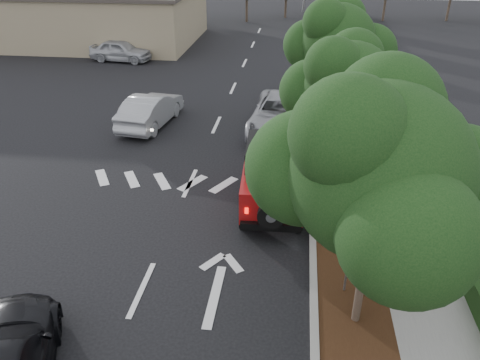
# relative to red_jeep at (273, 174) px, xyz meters

# --- Properties ---
(ground) EXTENTS (120.00, 120.00, 0.00)m
(ground) POSITION_rel_red_jeep_xyz_m (-3.19, -4.94, -1.16)
(ground) COLOR black
(ground) RESTS_ON ground
(curb) EXTENTS (0.20, 70.00, 0.15)m
(curb) POSITION_rel_red_jeep_xyz_m (1.41, 7.06, -1.08)
(curb) COLOR #9E9B93
(curb) RESTS_ON ground
(planting_strip) EXTENTS (1.80, 70.00, 0.12)m
(planting_strip) POSITION_rel_red_jeep_xyz_m (2.41, 7.06, -1.10)
(planting_strip) COLOR black
(planting_strip) RESTS_ON ground
(sidewalk) EXTENTS (2.00, 70.00, 0.12)m
(sidewalk) POSITION_rel_red_jeep_xyz_m (4.31, 7.06, -1.10)
(sidewalk) COLOR gray
(sidewalk) RESTS_ON ground
(hedge) EXTENTS (0.80, 70.00, 0.80)m
(hedge) POSITION_rel_red_jeep_xyz_m (5.71, 7.06, -0.76)
(hedge) COLOR black
(hedge) RESTS_ON ground
(commercial_building) EXTENTS (22.00, 12.00, 4.00)m
(commercial_building) POSITION_rel_red_jeep_xyz_m (-19.19, 25.06, 0.84)
(commercial_building) COLOR gray
(commercial_building) RESTS_ON ground
(transmission_tower) EXTENTS (7.00, 4.00, 28.00)m
(transmission_tower) POSITION_rel_red_jeep_xyz_m (2.81, 43.06, -1.16)
(transmission_tower) COLOR slate
(transmission_tower) RESTS_ON ground
(street_tree_near) EXTENTS (3.80, 3.80, 5.92)m
(street_tree_near) POSITION_rel_red_jeep_xyz_m (2.41, -5.44, -1.16)
(street_tree_near) COLOR black
(street_tree_near) RESTS_ON ground
(street_tree_mid) EXTENTS (3.20, 3.20, 5.32)m
(street_tree_mid) POSITION_rel_red_jeep_xyz_m (2.41, 1.56, -1.16)
(street_tree_mid) COLOR black
(street_tree_mid) RESTS_ON ground
(street_tree_far) EXTENTS (3.40, 3.40, 5.62)m
(street_tree_far) POSITION_rel_red_jeep_xyz_m (2.41, 8.06, -1.16)
(street_tree_far) COLOR black
(street_tree_far) RESTS_ON ground
(light_pole_a) EXTENTS (2.00, 0.22, 9.00)m
(light_pole_a) POSITION_rel_red_jeep_xyz_m (-9.69, 21.06, -1.16)
(light_pole_a) COLOR slate
(light_pole_a) RESTS_ON ground
(light_pole_b) EXTENTS (2.00, 0.22, 9.00)m
(light_pole_b) POSITION_rel_red_jeep_xyz_m (-10.69, 33.06, -1.16)
(light_pole_b) COLOR slate
(light_pole_b) RESTS_ON ground
(red_jeep) EXTENTS (2.16, 4.53, 2.28)m
(red_jeep) POSITION_rel_red_jeep_xyz_m (0.00, 0.00, 0.00)
(red_jeep) COLOR black
(red_jeep) RESTS_ON ground
(silver_suv_ahead) EXTENTS (3.16, 6.14, 1.66)m
(silver_suv_ahead) POSITION_rel_red_jeep_xyz_m (0.01, 6.67, -0.33)
(silver_suv_ahead) COLOR #96989D
(silver_suv_ahead) RESTS_ON ground
(silver_sedan_oncoming) EXTENTS (2.24, 4.87, 1.55)m
(silver_sedan_oncoming) POSITION_rel_red_jeep_xyz_m (-6.35, 6.69, -0.38)
(silver_sedan_oncoming) COLOR #999CA0
(silver_sedan_oncoming) RESTS_ON ground
(parked_suv) EXTENTS (4.60, 2.30, 1.50)m
(parked_suv) POSITION_rel_red_jeep_xyz_m (-12.13, 18.48, -0.41)
(parked_suv) COLOR #AEB1B6
(parked_suv) RESTS_ON ground
(speed_hump_sign) EXTENTS (0.96, 0.08, 2.04)m
(speed_hump_sign) POSITION_rel_red_jeep_xyz_m (2.21, -4.43, 0.25)
(speed_hump_sign) COLOR slate
(speed_hump_sign) RESTS_ON ground
(terracotta_planter) EXTENTS (0.78, 0.78, 1.35)m
(terracotta_planter) POSITION_rel_red_jeep_xyz_m (3.41, -3.90, -0.25)
(terracotta_planter) COLOR brown
(terracotta_planter) RESTS_ON ground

